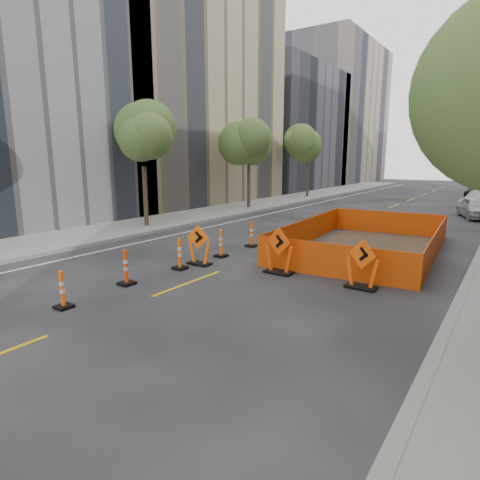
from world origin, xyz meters
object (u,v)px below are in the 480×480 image
Objects in this scene: channelizer_6 at (221,243)px; chevron_sign_center at (279,250)px; channelizer_3 at (62,289)px; chevron_sign_left at (199,245)px; chevron_sign_right at (362,264)px; parked_car_near at (476,208)px; channelizer_7 at (252,234)px; channelizer_5 at (180,254)px; channelizer_4 at (126,267)px.

chevron_sign_center is (2.92, -0.70, 0.23)m from channelizer_6.
channelizer_3 is 0.70× the size of chevron_sign_left.
chevron_sign_right is 17.79m from parked_car_near.
channelizer_7 is at bearing 89.94° from channelizer_3.
channelizer_7 is (-0.02, 2.18, 0.01)m from channelizer_6.
channelizer_5 is at bearing -109.78° from chevron_sign_left.
channelizer_5 is 0.99× the size of channelizer_7.
channelizer_6 is 0.74× the size of chevron_sign_right.
chevron_sign_right is at bearing 11.34° from chevron_sign_center.
channelizer_7 is at bearing 88.05° from channelizer_4.
channelizer_7 is 4.12m from chevron_sign_center.
channelizer_5 is at bearing -91.11° from channelizer_7.
channelizer_4 is 1.00× the size of channelizer_6.
parked_car_near is (4.16, 17.74, -0.11)m from chevron_sign_center.
chevron_sign_left is at bearing -88.96° from channelizer_7.
channelizer_3 is at bearing -105.82° from chevron_sign_center.
channelizer_6 is 0.76× the size of chevron_sign_left.
channelizer_6 is (0.24, 4.35, -0.00)m from channelizer_4.
channelizer_3 is at bearing -89.01° from channelizer_5.
chevron_sign_center is at bearing 25.99° from channelizer_5.
chevron_sign_left is 5.65m from chevron_sign_right.
channelizer_7 is (0.01, 8.71, 0.05)m from channelizer_3.
channelizer_6 is at bearing 177.49° from chevron_sign_center.
channelizer_5 is at bearing -142.99° from chevron_sign_center.
chevron_sign_right is at bearing -26.79° from channelizer_7.
channelizer_6 is at bearing 89.77° from channelizer_3.
chevron_sign_right is at bearing -114.35° from parked_car_near.
chevron_sign_right reaches higher than channelizer_7.
chevron_sign_center is (2.94, -2.88, 0.23)m from channelizer_7.
chevron_sign_center is at bearing -44.41° from channelizer_7.
chevron_sign_center is at bearing -13.53° from channelizer_6.
channelizer_6 is 3.01m from chevron_sign_center.
channelizer_3 is at bearing -126.54° from parked_car_near.
parked_car_near is at bearing 59.25° from chevron_sign_left.
parked_car_near reaches higher than channelizer_5.
channelizer_6 is 0.99× the size of channelizer_7.
channelizer_7 reaches higher than channelizer_5.
channelizer_3 is 6.53m from channelizer_6.
chevron_sign_left is 19.68m from parked_car_near.
channelizer_6 is at bearing 82.17° from chevron_sign_left.
channelizer_5 is 1.01× the size of channelizer_6.
parked_car_near reaches higher than channelizer_7.
channelizer_6 is at bearing 86.84° from channelizer_4.
chevron_sign_right is (5.66, -0.69, 0.19)m from channelizer_6.
channelizer_5 is 2.18m from channelizer_6.
chevron_sign_left is at bearing -88.03° from channelizer_6.
chevron_sign_left is at bearing -130.70° from parked_car_near.
parked_car_near reaches higher than channelizer_6.
channelizer_4 is 4.36m from channelizer_6.
channelizer_7 is 0.71× the size of chevron_sign_center.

